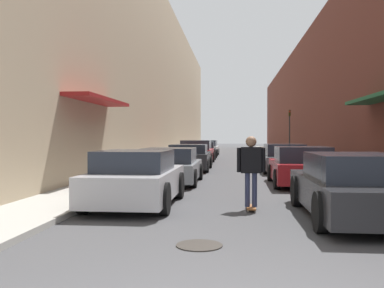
{
  "coord_description": "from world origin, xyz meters",
  "views": [
    {
      "loc": [
        -0.04,
        -3.49,
        1.64
      ],
      "look_at": [
        -1.39,
        10.44,
        1.39
      ],
      "focal_mm": 40.0,
      "sensor_mm": 36.0,
      "label": 1
    }
  ],
  "objects_px": {
    "parked_car_left_5": "(207,148)",
    "parked_car_right_2": "(284,158)",
    "parked_car_left_0": "(137,179)",
    "traffic_light": "(290,128)",
    "parked_car_left_2": "(189,158)",
    "parked_car_right_0": "(352,187)",
    "parked_car_left_4": "(203,151)",
    "manhole_cover": "(199,245)",
    "skateboarder": "(251,165)",
    "parked_car_left_3": "(196,152)",
    "parked_car_left_1": "(171,166)",
    "parked_car_right_1": "(301,167)"
  },
  "relations": [
    {
      "from": "manhole_cover",
      "to": "skateboarder",
      "type": "bearing_deg",
      "value": 74.45
    },
    {
      "from": "parked_car_left_3",
      "to": "parked_car_left_0",
      "type": "bearing_deg",
      "value": -90.2
    },
    {
      "from": "traffic_light",
      "to": "manhole_cover",
      "type": "bearing_deg",
      "value": -100.12
    },
    {
      "from": "parked_car_left_0",
      "to": "parked_car_left_5",
      "type": "xyz_separation_m",
      "value": [
        0.0,
        26.94,
        -0.01
      ]
    },
    {
      "from": "parked_car_left_2",
      "to": "parked_car_right_0",
      "type": "height_order",
      "value": "parked_car_right_0"
    },
    {
      "from": "parked_car_right_2",
      "to": "parked_car_left_3",
      "type": "bearing_deg",
      "value": 128.15
    },
    {
      "from": "parked_car_left_0",
      "to": "skateboarder",
      "type": "height_order",
      "value": "skateboarder"
    },
    {
      "from": "skateboarder",
      "to": "parked_car_right_2",
      "type": "bearing_deg",
      "value": 79.57
    },
    {
      "from": "parked_car_left_2",
      "to": "parked_car_left_4",
      "type": "bearing_deg",
      "value": 90.52
    },
    {
      "from": "parked_car_left_0",
      "to": "parked_car_left_5",
      "type": "distance_m",
      "value": 26.94
    },
    {
      "from": "parked_car_left_4",
      "to": "manhole_cover",
      "type": "bearing_deg",
      "value": -86.01
    },
    {
      "from": "parked_car_left_0",
      "to": "parked_car_right_2",
      "type": "distance_m",
      "value": 11.1
    },
    {
      "from": "parked_car_left_1",
      "to": "parked_car_left_5",
      "type": "relative_size",
      "value": 0.92
    },
    {
      "from": "parked_car_right_0",
      "to": "skateboarder",
      "type": "distance_m",
      "value": 2.16
    },
    {
      "from": "parked_car_left_0",
      "to": "parked_car_right_2",
      "type": "bearing_deg",
      "value": 65.51
    },
    {
      "from": "parked_car_left_0",
      "to": "parked_car_right_1",
      "type": "relative_size",
      "value": 1.01
    },
    {
      "from": "parked_car_left_2",
      "to": "parked_car_left_4",
      "type": "distance_m",
      "value": 10.48
    },
    {
      "from": "parked_car_right_2",
      "to": "traffic_light",
      "type": "distance_m",
      "value": 13.02
    },
    {
      "from": "parked_car_left_2",
      "to": "parked_car_right_2",
      "type": "xyz_separation_m",
      "value": [
        4.46,
        -0.64,
        0.01
      ]
    },
    {
      "from": "parked_car_left_1",
      "to": "parked_car_right_2",
      "type": "xyz_separation_m",
      "value": [
        4.5,
        5.22,
        0.03
      ]
    },
    {
      "from": "parked_car_right_2",
      "to": "manhole_cover",
      "type": "distance_m",
      "value": 13.98
    },
    {
      "from": "parked_car_left_0",
      "to": "manhole_cover",
      "type": "bearing_deg",
      "value": -63.59
    },
    {
      "from": "parked_car_left_3",
      "to": "traffic_light",
      "type": "distance_m",
      "value": 9.64
    },
    {
      "from": "parked_car_left_3",
      "to": "manhole_cover",
      "type": "relative_size",
      "value": 6.29
    },
    {
      "from": "parked_car_left_5",
      "to": "parked_car_right_2",
      "type": "relative_size",
      "value": 1.01
    },
    {
      "from": "parked_car_right_0",
      "to": "traffic_light",
      "type": "height_order",
      "value": "traffic_light"
    },
    {
      "from": "parked_car_left_5",
      "to": "traffic_light",
      "type": "distance_m",
      "value": 7.84
    },
    {
      "from": "manhole_cover",
      "to": "parked_car_right_0",
      "type": "bearing_deg",
      "value": 40.0
    },
    {
      "from": "skateboarder",
      "to": "traffic_light",
      "type": "bearing_deg",
      "value": 80.65
    },
    {
      "from": "parked_car_right_0",
      "to": "parked_car_left_4",
      "type": "bearing_deg",
      "value": 101.57
    },
    {
      "from": "parked_car_left_0",
      "to": "parked_car_right_0",
      "type": "xyz_separation_m",
      "value": [
        4.64,
        -1.18,
        -0.0
      ]
    },
    {
      "from": "parked_car_left_2",
      "to": "parked_car_left_5",
      "type": "relative_size",
      "value": 0.99
    },
    {
      "from": "parked_car_left_2",
      "to": "parked_car_left_4",
      "type": "xyz_separation_m",
      "value": [
        -0.09,
        10.48,
        -0.01
      ]
    },
    {
      "from": "parked_car_left_5",
      "to": "parked_car_left_0",
      "type": "bearing_deg",
      "value": -90.0
    },
    {
      "from": "parked_car_left_1",
      "to": "manhole_cover",
      "type": "bearing_deg",
      "value": -78.76
    },
    {
      "from": "parked_car_left_1",
      "to": "skateboarder",
      "type": "distance_m",
      "value": 5.85
    },
    {
      "from": "parked_car_left_2",
      "to": "parked_car_left_3",
      "type": "relative_size",
      "value": 1.01
    },
    {
      "from": "parked_car_left_0",
      "to": "parked_car_right_0",
      "type": "height_order",
      "value": "parked_car_left_0"
    },
    {
      "from": "parked_car_left_4",
      "to": "parked_car_left_5",
      "type": "distance_m",
      "value": 5.72
    },
    {
      "from": "parked_car_left_4",
      "to": "parked_car_right_1",
      "type": "height_order",
      "value": "parked_car_right_1"
    },
    {
      "from": "parked_car_left_0",
      "to": "parked_car_right_0",
      "type": "relative_size",
      "value": 0.88
    },
    {
      "from": "parked_car_left_3",
      "to": "parked_car_right_1",
      "type": "height_order",
      "value": "parked_car_left_3"
    },
    {
      "from": "parked_car_left_3",
      "to": "skateboarder",
      "type": "xyz_separation_m",
      "value": [
        2.62,
        -16.24,
        0.33
      ]
    },
    {
      "from": "parked_car_left_2",
      "to": "parked_car_right_0",
      "type": "relative_size",
      "value": 0.98
    },
    {
      "from": "parked_car_left_4",
      "to": "manhole_cover",
      "type": "relative_size",
      "value": 5.74
    },
    {
      "from": "parked_car_left_0",
      "to": "skateboarder",
      "type": "relative_size",
      "value": 2.42
    },
    {
      "from": "parked_car_left_0",
      "to": "parked_car_left_3",
      "type": "bearing_deg",
      "value": 89.8
    },
    {
      "from": "parked_car_left_1",
      "to": "parked_car_right_1",
      "type": "relative_size",
      "value": 1.05
    },
    {
      "from": "parked_car_left_4",
      "to": "parked_car_left_5",
      "type": "relative_size",
      "value": 0.89
    },
    {
      "from": "skateboarder",
      "to": "manhole_cover",
      "type": "bearing_deg",
      "value": -105.55
    }
  ]
}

